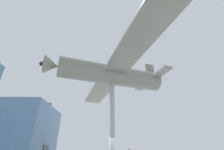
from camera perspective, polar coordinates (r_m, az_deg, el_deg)
support_pylon_central at (r=14.02m, az=0.00°, el=-17.68°), size 0.50×0.50×7.57m
suspended_airplane at (r=15.53m, az=-0.96°, el=0.19°), size 19.27×12.58×3.24m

